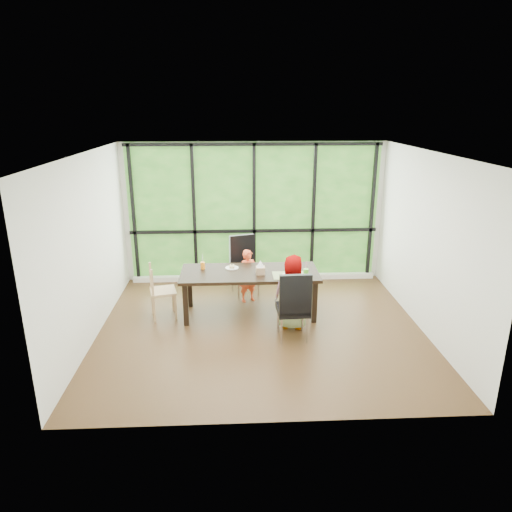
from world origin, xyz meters
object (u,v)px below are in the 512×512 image
dining_table (250,293)px  plate_far (232,268)px  child_toddler (248,276)px  chair_window_leather (245,266)px  chair_interior_leather (293,305)px  plate_near (290,275)px  child_older (294,292)px  tissue_box (260,270)px  chair_end_beech (163,291)px  green_cup (306,273)px  orange_cup (203,266)px

dining_table → plate_far: plate_far is taller
dining_table → child_toddler: 0.57m
child_toddler → chair_window_leather: bearing=74.1°
chair_interior_leather → plate_near: 0.69m
child_toddler → child_older: (0.66, -1.08, 0.12)m
chair_interior_leather → tissue_box: (-0.43, 0.75, 0.27)m
chair_end_beech → green_cup: chair_end_beech is taller
child_toddler → green_cup: size_ratio=7.14×
chair_window_leather → plate_far: bearing=-125.8°
dining_table → chair_window_leather: bearing=93.2°
orange_cup → tissue_box: (0.94, -0.29, 0.00)m
chair_window_leather → chair_interior_leather: (0.65, -1.75, 0.00)m
chair_end_beech → child_older: child_older is taller
child_toddler → child_older: size_ratio=0.80×
dining_table → orange_cup: bearing=167.2°
chair_end_beech → tissue_box: (1.58, -0.09, 0.36)m
green_cup → chair_window_leather: bearing=128.7°
plate_near → child_toddler: bearing=129.4°
chair_interior_leather → plate_far: 1.40m
child_toddler → orange_cup: bearing=-178.2°
chair_end_beech → plate_far: chair_end_beech is taller
plate_far → child_toddler: bearing=52.4°
plate_far → plate_near: (0.93, -0.40, 0.00)m
plate_far → orange_cup: orange_cup is taller
chair_window_leather → orange_cup: size_ratio=9.19×
chair_window_leather → child_older: size_ratio=0.91×
tissue_box → dining_table: bearing=145.3°
chair_interior_leather → plate_far: (-0.89, 1.06, 0.22)m
child_older → plate_near: child_older is taller
chair_interior_leather → orange_cup: 1.75m
chair_window_leather → child_toddler: bearing=-98.0°
child_older → green_cup: bearing=-121.3°
chair_interior_leather → plate_near: bearing=-95.2°
child_older → plate_near: (-0.02, 0.30, 0.17)m
child_toddler → tissue_box: size_ratio=6.66×
child_older → green_cup: 0.39m
green_cup → plate_near: bearing=165.3°
child_older → plate_far: child_older is taller
chair_window_leather → plate_far: chair_window_leather is taller
dining_table → plate_near: bearing=-18.9°
chair_interior_leather → plate_far: bearing=-52.0°
child_toddler → orange_cup: 0.92m
chair_end_beech → tissue_box: 1.63m
child_older → plate_far: (-0.95, 0.70, 0.17)m
green_cup → chair_end_beech: bearing=173.7°
chair_window_leather → child_toddler: chair_window_leather is taller
child_older → tissue_box: 0.67m
chair_interior_leather → child_older: bearing=-101.4°
dining_table → child_older: child_older is taller
dining_table → orange_cup: 0.90m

